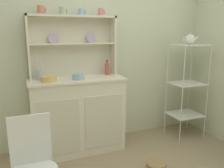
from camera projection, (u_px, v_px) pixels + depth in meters
The scene contains 14 objects.
wall_back at pixel (92, 48), 2.97m from camera, with size 3.84×0.05×2.50m, color beige.
hutch_cabinet at pixel (78, 114), 2.81m from camera, with size 1.12×0.45×0.92m.
hutch_shelf_unit at pixel (73, 42), 2.77m from camera, with size 1.05×0.18×0.73m.
bakers_rack at pixel (187, 81), 3.16m from camera, with size 0.44×0.38×1.29m.
wire_chair at pixel (32, 161), 1.70m from camera, with size 0.36×0.36×0.85m.
cup_terracotta_0 at pixel (41, 10), 2.53m from camera, with size 0.09×0.08×0.09m.
cup_sage_1 at pixel (63, 11), 2.62m from camera, with size 0.09×0.08×0.09m.
cup_sky_2 at pixel (82, 12), 2.70m from camera, with size 0.09×0.07×0.08m.
cup_rose_3 at pixel (101, 12), 2.78m from camera, with size 0.08×0.07×0.09m.
bowl_mixing_large at pixel (49, 79), 2.52m from camera, with size 0.17×0.17×0.06m, color #DBB760.
bowl_floral_medium at pixel (78, 77), 2.64m from camera, with size 0.13×0.13×0.06m, color #8EB2D1.
jam_bottle at pixel (107, 69), 2.92m from camera, with size 0.05×0.05×0.19m.
utensil_jar at pixel (39, 75), 2.62m from camera, with size 0.08×0.08×0.24m.
porcelain_teapot at pixel (190, 39), 3.04m from camera, with size 0.22×0.13×0.15m.
Camera 1 is at (-0.87, -1.26, 1.45)m, focal length 36.83 mm.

